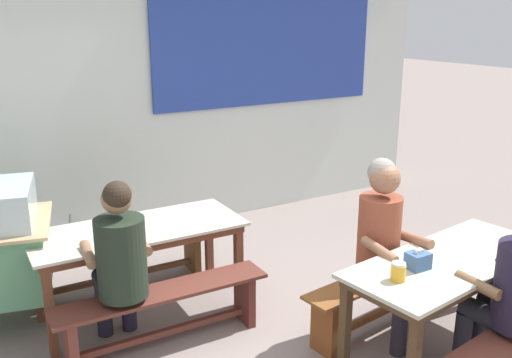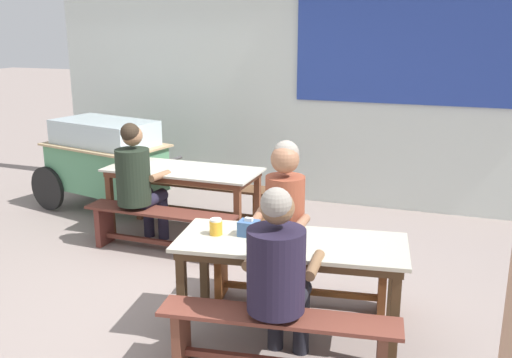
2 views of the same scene
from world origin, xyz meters
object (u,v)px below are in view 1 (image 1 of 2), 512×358
object	(u,v)px
bench_far_front	(164,309)
tissue_box	(418,260)
person_left_back_turned	(120,258)
dining_table_far	(138,237)
bench_near_back	(386,290)
dining_table_near	(450,269)
condiment_jar	(398,272)
person_right_near_table	(385,239)
bench_far_back	(121,256)

from	to	relation	value
bench_far_front	tissue_box	world-z (taller)	tissue_box
person_left_back_turned	dining_table_far	bearing A→B (deg)	58.61
bench_far_front	bench_near_back	distance (m)	1.66
dining_table_near	condiment_jar	xyz separation A→B (m)	(-0.54, -0.06, 0.14)
person_left_back_turned	condiment_jar	xyz separation A→B (m)	(1.36, -1.20, 0.07)
bench_near_back	dining_table_far	bearing A→B (deg)	145.35
person_left_back_turned	dining_table_near	bearing A→B (deg)	-30.93
bench_far_front	tissue_box	size ratio (longest dim) A/B	11.09
bench_far_front	dining_table_near	bearing A→B (deg)	-33.28
person_right_near_table	condiment_jar	world-z (taller)	person_right_near_table
bench_far_back	person_left_back_turned	distance (m)	1.08
bench_far_back	condiment_jar	world-z (taller)	condiment_jar
bench_far_front	tissue_box	bearing A→B (deg)	-39.04
dining_table_far	tissue_box	size ratio (longest dim) A/B	11.58
dining_table_far	person_left_back_turned	distance (m)	0.53
bench_far_front	tissue_box	xyz separation A→B (m)	(1.32, -1.07, 0.50)
person_right_near_table	dining_table_near	bearing A→B (deg)	-65.98
dining_table_far	person_left_back_turned	size ratio (longest dim) A/B	1.26
bench_far_back	bench_far_front	bearing A→B (deg)	-90.57
person_right_near_table	person_left_back_turned	distance (m)	1.85
bench_far_back	tissue_box	xyz separation A→B (m)	(1.31, -2.09, 0.49)
person_right_near_table	tissue_box	bearing A→B (deg)	-105.83
dining_table_near	bench_near_back	distance (m)	0.63
condiment_jar	bench_far_front	bearing A→B (deg)	134.04
dining_table_near	person_right_near_table	xyz separation A→B (m)	(-0.19, 0.43, 0.10)
dining_table_far	tissue_box	bearing A→B (deg)	-50.28
dining_table_far	bench_far_front	xyz separation A→B (m)	(-0.01, -0.51, -0.36)
bench_near_back	dining_table_near	bearing A→B (deg)	-82.16
dining_table_far	bench_far_back	xyz separation A→B (m)	(0.01, 0.51, -0.36)
bench_near_back	tissue_box	bearing A→B (deg)	-115.47
tissue_box	dining_table_far	bearing A→B (deg)	129.72
bench_far_back	bench_near_back	distance (m)	2.22
dining_table_near	bench_far_front	bearing A→B (deg)	146.72
dining_table_near	person_right_near_table	world-z (taller)	person_right_near_table
dining_table_far	person_right_near_table	size ratio (longest dim) A/B	1.21
dining_table_near	person_left_back_turned	bearing A→B (deg)	149.07
dining_table_near	condiment_jar	bearing A→B (deg)	-173.69
dining_table_near	tissue_box	distance (m)	0.34
person_left_back_turned	condiment_jar	world-z (taller)	person_left_back_turned
tissue_box	condiment_jar	xyz separation A→B (m)	(-0.23, -0.06, 0.00)
dining_table_far	person_left_back_turned	xyz separation A→B (m)	(-0.27, -0.45, 0.06)
dining_table_far	bench_far_back	size ratio (longest dim) A/B	1.03
bench_far_front	person_left_back_turned	world-z (taller)	person_left_back_turned
dining_table_far	bench_far_back	distance (m)	0.63
bench_far_front	person_left_back_turned	xyz separation A→B (m)	(-0.27, 0.07, 0.43)
dining_table_near	condiment_jar	distance (m)	0.56
tissue_box	condiment_jar	bearing A→B (deg)	-165.20
person_left_back_turned	bench_near_back	bearing A→B (deg)	-19.00
tissue_box	bench_far_back	bearing A→B (deg)	122.01
dining_table_far	person_right_near_table	bearing A→B (deg)	-38.83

